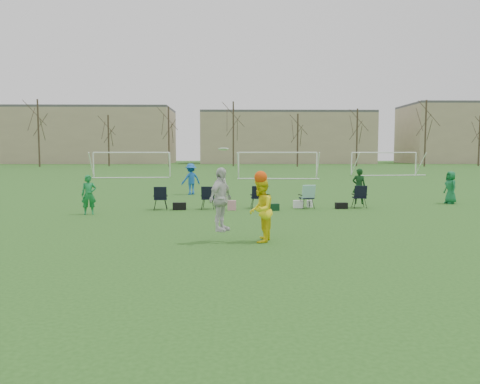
{
  "coord_description": "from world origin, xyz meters",
  "views": [
    {
      "loc": [
        -0.28,
        -11.7,
        2.36
      ],
      "look_at": [
        -0.05,
        1.55,
        1.25
      ],
      "focal_mm": 35.0,
      "sensor_mm": 36.0,
      "label": 1
    }
  ],
  "objects_px": {
    "goal_right": "(384,157)",
    "fielder_green_near": "(89,195)",
    "fielder_blue": "(191,179)",
    "center_contest": "(244,205)",
    "fielder_green_far": "(451,187)",
    "goal_mid": "(278,158)",
    "goal_left": "(132,157)"
  },
  "relations": [
    {
      "from": "fielder_green_near",
      "to": "fielder_green_far",
      "type": "relative_size",
      "value": 1.01
    },
    {
      "from": "fielder_green_near",
      "to": "fielder_blue",
      "type": "xyz_separation_m",
      "value": [
        3.16,
        8.57,
        0.12
      ]
    },
    {
      "from": "center_contest",
      "to": "goal_mid",
      "type": "xyz_separation_m",
      "value": [
        3.97,
        31.45,
        0.93
      ]
    },
    {
      "from": "fielder_green_near",
      "to": "goal_mid",
      "type": "relative_size",
      "value": 0.21
    },
    {
      "from": "fielder_green_near",
      "to": "fielder_green_far",
      "type": "height_order",
      "value": "fielder_green_near"
    },
    {
      "from": "fielder_green_near",
      "to": "center_contest",
      "type": "bearing_deg",
      "value": -61.03
    },
    {
      "from": "fielder_blue",
      "to": "goal_right",
      "type": "height_order",
      "value": "goal_right"
    },
    {
      "from": "goal_mid",
      "to": "goal_right",
      "type": "relative_size",
      "value": 1.01
    },
    {
      "from": "fielder_green_near",
      "to": "goal_right",
      "type": "distance_m",
      "value": 38.52
    },
    {
      "from": "center_contest",
      "to": "fielder_green_near",
      "type": "bearing_deg",
      "value": 135.57
    },
    {
      "from": "goal_left",
      "to": "goal_right",
      "type": "distance_m",
      "value": 26.31
    },
    {
      "from": "fielder_blue",
      "to": "center_contest",
      "type": "xyz_separation_m",
      "value": [
        2.63,
        -14.26,
        0.12
      ]
    },
    {
      "from": "fielder_blue",
      "to": "fielder_green_far",
      "type": "relative_size",
      "value": 1.16
    },
    {
      "from": "fielder_blue",
      "to": "goal_mid",
      "type": "relative_size",
      "value": 0.24
    },
    {
      "from": "fielder_green_near",
      "to": "goal_right",
      "type": "relative_size",
      "value": 0.21
    },
    {
      "from": "center_contest",
      "to": "goal_left",
      "type": "xyz_separation_m",
      "value": [
        -10.03,
        33.45,
        0.93
      ]
    },
    {
      "from": "fielder_blue",
      "to": "fielder_green_far",
      "type": "bearing_deg",
      "value": 126.81
    },
    {
      "from": "fielder_green_far",
      "to": "goal_mid",
      "type": "relative_size",
      "value": 0.2
    },
    {
      "from": "fielder_green_near",
      "to": "fielder_green_far",
      "type": "xyz_separation_m",
      "value": [
        15.66,
        3.55,
        -0.0
      ]
    },
    {
      "from": "fielder_green_near",
      "to": "goal_right",
      "type": "bearing_deg",
      "value": 38.99
    },
    {
      "from": "fielder_blue",
      "to": "center_contest",
      "type": "height_order",
      "value": "center_contest"
    },
    {
      "from": "fielder_blue",
      "to": "center_contest",
      "type": "relative_size",
      "value": 0.7
    },
    {
      "from": "fielder_blue",
      "to": "goal_right",
      "type": "bearing_deg",
      "value": -160.04
    },
    {
      "from": "fielder_green_far",
      "to": "fielder_green_near",
      "type": "bearing_deg",
      "value": -85.45
    },
    {
      "from": "fielder_green_near",
      "to": "fielder_green_far",
      "type": "distance_m",
      "value": 16.06
    },
    {
      "from": "center_contest",
      "to": "goal_right",
      "type": "relative_size",
      "value": 0.34
    },
    {
      "from": "goal_right",
      "to": "fielder_green_near",
      "type": "bearing_deg",
      "value": -132.42
    },
    {
      "from": "fielder_green_near",
      "to": "center_contest",
      "type": "relative_size",
      "value": 0.61
    },
    {
      "from": "fielder_green_near",
      "to": "fielder_green_far",
      "type": "bearing_deg",
      "value": -3.82
    },
    {
      "from": "fielder_green_near",
      "to": "fielder_blue",
      "type": "distance_m",
      "value": 9.14
    },
    {
      "from": "center_contest",
      "to": "goal_right",
      "type": "height_order",
      "value": "center_contest"
    },
    {
      "from": "fielder_green_far",
      "to": "goal_right",
      "type": "distance_m",
      "value": 28.89
    }
  ]
}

